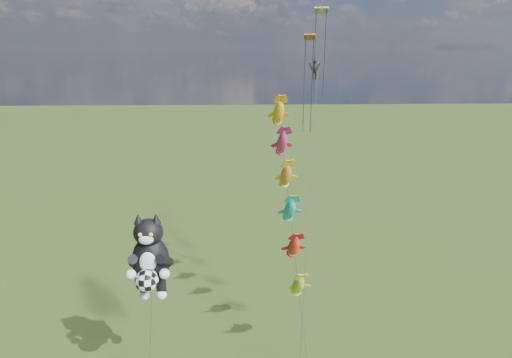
{
  "coord_description": "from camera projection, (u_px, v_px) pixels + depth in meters",
  "views": [
    {
      "loc": [
        12.16,
        -23.93,
        22.11
      ],
      "look_at": [
        13.37,
        10.17,
        11.6
      ],
      "focal_mm": 30.0,
      "sensor_mm": 36.0,
      "label": 1
    }
  ],
  "objects": [
    {
      "name": "parafoil_rig",
      "position": [
        315.0,
        69.0,
        34.76
      ],
      "size": [
        4.37,
        17.29,
        26.15
      ],
      "rotation": [
        0.0,
        0.0,
        -0.12
      ],
      "color": "brown",
      "rests_on": "ground"
    },
    {
      "name": "fish_windsock_rig",
      "position": [
        288.0,
        193.0,
        33.32
      ],
      "size": [
        1.97,
        15.91,
        20.09
      ],
      "rotation": [
        0.0,
        0.0,
        0.42
      ],
      "color": "brown",
      "rests_on": "ground"
    },
    {
      "name": "cat_kite_rig",
      "position": [
        150.0,
        258.0,
        28.32
      ],
      "size": [
        2.85,
        4.23,
        11.87
      ],
      "rotation": [
        0.0,
        0.0,
        -0.05
      ],
      "color": "brown",
      "rests_on": "ground"
    }
  ]
}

